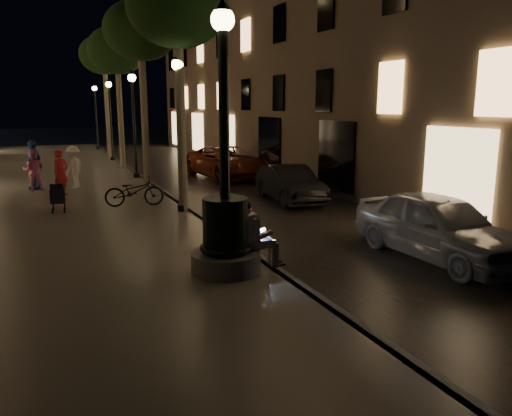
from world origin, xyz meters
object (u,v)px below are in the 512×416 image
seated_man_laptop (254,233)px  lamp_curb_a (179,113)px  pedestrian_white (74,167)px  tree_far (104,56)px  stroller (58,196)px  tree_near (178,8)px  lamp_curb_b (133,110)px  tree_third (117,51)px  pedestrian_blue (34,165)px  car_third (227,162)px  tree_second (141,32)px  lamp_curb_c (110,109)px  lamp_curb_d (96,108)px  car_second (290,184)px  pedestrian_red (61,173)px  bicycle (134,191)px  pedestrian_pink (34,170)px  car_front (439,226)px  fountain_lamppost (225,222)px

seated_man_laptop → lamp_curb_a: bearing=89.2°
pedestrian_white → tree_far: bearing=-162.5°
seated_man_laptop → stroller: bearing=115.2°
tree_near → lamp_curb_b: (-0.05, 8.00, -3.00)m
tree_third → seated_man_laptop: bearing=-90.3°
pedestrian_blue → car_third: bearing=71.3°
tree_far → lamp_curb_a: 18.28m
tree_near → lamp_curb_a: (-0.05, 0.00, -3.00)m
tree_near → seated_man_laptop: bearing=-91.3°
tree_second → lamp_curb_c: (-0.10, 10.00, -3.10)m
lamp_curb_d → car_second: size_ratio=1.20×
lamp_curb_b → pedestrian_red: size_ratio=2.84×
bicycle → pedestrian_pink: bearing=43.6°
car_third → car_front: bearing=-95.8°
tree_second → tree_third: bearing=91.0°
car_second → tree_near: bearing=-162.0°
car_third → pedestrian_red: bearing=-162.8°
lamp_curb_a → pedestrian_white: 7.04m
tree_far → pedestrian_white: tree_far is taller
seated_man_laptop → car_second: (4.39, 6.98, -0.27)m
lamp_curb_a → car_third: bearing=60.6°
lamp_curb_d → pedestrian_white: bearing=-98.9°
pedestrian_white → car_third: bearing=133.4°
lamp_curb_d → bicycle: size_ratio=2.54×
stroller → car_front: (7.87, -7.92, 0.05)m
lamp_curb_a → lamp_curb_c: bearing=90.0°
pedestrian_red → stroller: bearing=-131.0°
pedestrian_blue → bicycle: 5.82m
pedestrian_blue → tree_third: bearing=115.9°
tree_third → lamp_curb_b: size_ratio=1.50×
tree_second → car_second: size_ratio=1.85×
bicycle → lamp_curb_d: bearing=6.6°
seated_man_laptop → lamp_curb_b: bearing=89.6°
stroller → bicycle: bearing=3.1°
lamp_curb_b → pedestrian_pink: size_ratio=2.98×
lamp_curb_d → pedestrian_pink: (-4.27, -18.10, -2.23)m
tree_near → car_front: bearing=-56.8°
lamp_curb_c → bicycle: (-1.23, -14.62, -2.54)m
fountain_lamppost → pedestrian_pink: fountain_lamppost is taller
seated_man_laptop → lamp_curb_b: (0.09, 14.00, 2.31)m
pedestrian_blue → seated_man_laptop: bearing=-8.6°
pedestrian_pink → pedestrian_blue: size_ratio=0.83×
lamp_curb_c → car_front: bearing=-79.2°
pedestrian_white → pedestrian_blue: bearing=-68.5°
lamp_curb_d → car_second: lamp_curb_d is taller
pedestrian_red → bicycle: size_ratio=0.89×
lamp_curb_d → car_front: 30.90m
car_front → pedestrian_white: 14.44m
tree_second → pedestrian_pink: (-4.37, -0.10, -5.33)m
seated_man_laptop → stroller: 8.20m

